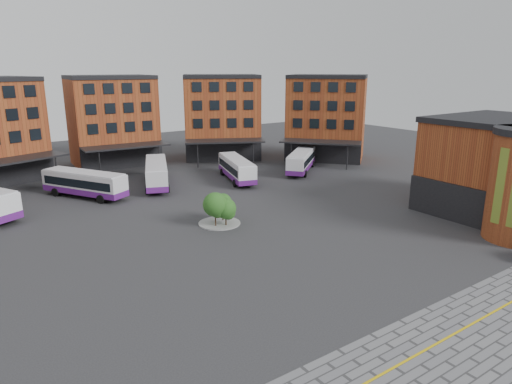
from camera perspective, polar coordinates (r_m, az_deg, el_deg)
ground at (r=37.80m, az=2.12°, el=-9.53°), size 160.00×160.00×0.00m
yellow_line at (r=30.76m, az=22.00°, el=-16.97°), size 26.00×0.15×0.02m
main_building at (r=68.03m, az=-21.19°, el=7.03°), size 94.14×42.48×14.60m
east_building at (r=56.06m, az=28.44°, el=2.59°), size 17.40×15.40×10.60m
tree_island at (r=47.07m, az=-4.44°, el=-1.92°), size 4.40×4.40×3.65m
bus_c at (r=61.08m, az=-20.66°, el=1.02°), size 8.24×11.55×3.32m
bus_d at (r=64.10m, az=-12.33°, el=2.35°), size 7.16×12.24×3.41m
bus_e at (r=65.94m, az=-2.45°, el=2.97°), size 5.82×11.67×3.21m
bus_f at (r=71.78m, az=5.69°, el=3.94°), size 10.51×9.35×3.23m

